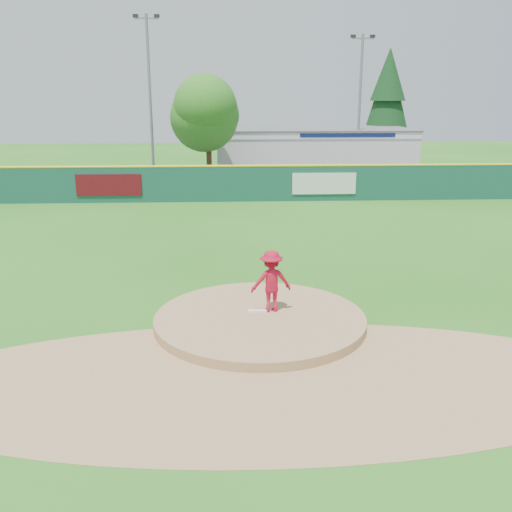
{
  "coord_description": "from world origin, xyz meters",
  "views": [
    {
      "loc": [
        -0.81,
        -13.83,
        5.77
      ],
      "look_at": [
        0.0,
        2.0,
        1.3
      ],
      "focal_mm": 40.0,
      "sensor_mm": 36.0,
      "label": 1
    }
  ],
  "objects_px": {
    "pitcher": "(271,281)",
    "conifer_tree": "(388,98)",
    "pool_building_grp": "(312,149)",
    "light_pole_left": "(150,91)",
    "deciduous_tree": "(208,115)",
    "light_pole_right": "(360,99)",
    "van": "(258,176)"
  },
  "relations": [
    {
      "from": "van",
      "to": "deciduous_tree",
      "type": "height_order",
      "value": "deciduous_tree"
    },
    {
      "from": "pool_building_grp",
      "to": "light_pole_left",
      "type": "relative_size",
      "value": 1.38
    },
    {
      "from": "pitcher",
      "to": "conifer_tree",
      "type": "height_order",
      "value": "conifer_tree"
    },
    {
      "from": "van",
      "to": "deciduous_tree",
      "type": "xyz_separation_m",
      "value": [
        -3.22,
        1.43,
        3.85
      ]
    },
    {
      "from": "pitcher",
      "to": "pool_building_grp",
      "type": "bearing_deg",
      "value": -109.12
    },
    {
      "from": "pool_building_grp",
      "to": "conifer_tree",
      "type": "xyz_separation_m",
      "value": [
        7.0,
        4.01,
        3.88
      ]
    },
    {
      "from": "pitcher",
      "to": "van",
      "type": "relative_size",
      "value": 0.34
    },
    {
      "from": "van",
      "to": "deciduous_tree",
      "type": "distance_m",
      "value": 5.22
    },
    {
      "from": "pool_building_grp",
      "to": "deciduous_tree",
      "type": "bearing_deg",
      "value": -138.84
    },
    {
      "from": "deciduous_tree",
      "to": "light_pole_right",
      "type": "xyz_separation_m",
      "value": [
        11.0,
        4.0,
        0.99
      ]
    },
    {
      "from": "van",
      "to": "conifer_tree",
      "type": "height_order",
      "value": "conifer_tree"
    },
    {
      "from": "pitcher",
      "to": "conifer_tree",
      "type": "bearing_deg",
      "value": -118.52
    },
    {
      "from": "pitcher",
      "to": "conifer_tree",
      "type": "xyz_separation_m",
      "value": [
        12.68,
        35.65,
        4.47
      ]
    },
    {
      "from": "pool_building_grp",
      "to": "light_pole_right",
      "type": "distance_m",
      "value": 5.75
    },
    {
      "from": "pool_building_grp",
      "to": "conifer_tree",
      "type": "height_order",
      "value": "conifer_tree"
    },
    {
      "from": "light_pole_right",
      "to": "conifer_tree",
      "type": "bearing_deg",
      "value": 60.26
    },
    {
      "from": "pool_building_grp",
      "to": "light_pole_left",
      "type": "height_order",
      "value": "light_pole_left"
    },
    {
      "from": "pitcher",
      "to": "pool_building_grp",
      "type": "relative_size",
      "value": 0.11
    },
    {
      "from": "pitcher",
      "to": "light_pole_left",
      "type": "relative_size",
      "value": 0.15
    },
    {
      "from": "van",
      "to": "conifer_tree",
      "type": "bearing_deg",
      "value": -35.25
    },
    {
      "from": "pool_building_grp",
      "to": "van",
      "type": "bearing_deg",
      "value": -119.55
    },
    {
      "from": "light_pole_left",
      "to": "deciduous_tree",
      "type": "bearing_deg",
      "value": -26.57
    },
    {
      "from": "light_pole_left",
      "to": "light_pole_right",
      "type": "xyz_separation_m",
      "value": [
        15.0,
        2.0,
        -0.51
      ]
    },
    {
      "from": "light_pole_right",
      "to": "deciduous_tree",
      "type": "bearing_deg",
      "value": -160.02
    },
    {
      "from": "deciduous_tree",
      "to": "van",
      "type": "bearing_deg",
      "value": -23.89
    },
    {
      "from": "pitcher",
      "to": "light_pole_right",
      "type": "relative_size",
      "value": 0.17
    },
    {
      "from": "deciduous_tree",
      "to": "light_pole_left",
      "type": "relative_size",
      "value": 0.67
    },
    {
      "from": "conifer_tree",
      "to": "light_pole_left",
      "type": "relative_size",
      "value": 0.86
    },
    {
      "from": "van",
      "to": "deciduous_tree",
      "type": "relative_size",
      "value": 0.67
    },
    {
      "from": "deciduous_tree",
      "to": "conifer_tree",
      "type": "bearing_deg",
      "value": 36.25
    },
    {
      "from": "pool_building_grp",
      "to": "deciduous_tree",
      "type": "distance_m",
      "value": 11.01
    },
    {
      "from": "pitcher",
      "to": "pool_building_grp",
      "type": "xyz_separation_m",
      "value": [
        5.68,
        31.65,
        0.59
      ]
    }
  ]
}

